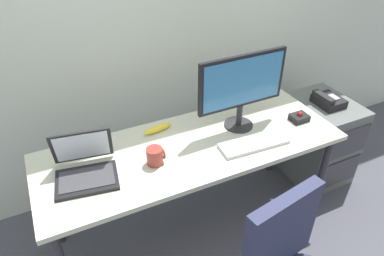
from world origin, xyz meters
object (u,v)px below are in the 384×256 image
Objects in this scene: file_cabinet at (317,140)px; laptop at (85,167)px; desk_phone at (328,100)px; monitor_main at (242,85)px; keyboard at (254,143)px; coffee_mug at (155,156)px; banana at (158,129)px; trackball_mouse at (299,117)px.

file_cabinet is 1.78m from laptop.
desk_phone is 0.57× the size of laptop.
file_cabinet is 1.85× the size of laptop.
file_cabinet is at bearing 63.22° from desk_phone.
monitor_main is 0.99m from laptop.
keyboard is 4.21× the size of coffee_mug.
monitor_main is at bearing 82.79° from keyboard.
laptop is (-0.96, -0.05, -0.23)m from monitor_main.
monitor_main is (-0.77, -0.03, 0.66)m from file_cabinet.
monitor_main is at bearing -177.43° from file_cabinet.
banana is (-1.25, 0.13, 0.40)m from file_cabinet.
trackball_mouse is at bearing -2.83° from laptop.
trackball_mouse is (0.41, 0.10, 0.01)m from keyboard.
banana is at bearing 66.70° from coffee_mug.
desk_phone is at bearing -6.64° from banana.
monitor_main is at bearing -18.64° from banana.
laptop is 1.34m from trackball_mouse.
laptop reaches higher than desk_phone.
coffee_mug is at bearing -173.81° from file_cabinet.
monitor_main is at bearing 2.87° from laptop.
monitor_main is 1.36× the size of keyboard.
file_cabinet is 3.25× the size of desk_phone.
keyboard is at bearing -163.78° from desk_phone.
laptop is 3.20× the size of trackball_mouse.
keyboard is (-0.78, -0.23, 0.03)m from desk_phone.
file_cabinet is 1.14× the size of monitor_main.
trackball_mouse is at bearing -158.79° from file_cabinet.
trackball_mouse is 0.58× the size of banana.
desk_phone is (-0.01, -0.02, 0.36)m from file_cabinet.
banana reaches higher than keyboard.
trackball_mouse is 0.91m from banana.
file_cabinet is 0.92m from keyboard.
file_cabinet is 1.44m from coffee_mug.
banana is at bearing 23.76° from laptop.
keyboard is 3.79× the size of trackball_mouse.
banana is at bearing 161.36° from monitor_main.
trackball_mouse is (-0.38, -0.15, 0.40)m from file_cabinet.
keyboard is at bearing -166.82° from trackball_mouse.
file_cabinet is 0.36m from desk_phone.
trackball_mouse is at bearing -16.63° from monitor_main.
coffee_mug is at bearing 170.43° from keyboard.
coffee_mug is (-0.98, 0.00, 0.03)m from trackball_mouse.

